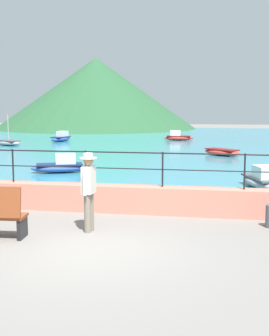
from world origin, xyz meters
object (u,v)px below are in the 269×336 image
(boat_0, at_px, (222,152))
(boat_1, at_px, (8,142))
(person_walking, at_px, (89,188))
(boat_4, at_px, (61,138))
(boat_3, at_px, (178,137))
(boat_5, at_px, (61,166))
(boat_7, at_px, (263,180))

(boat_0, bearing_deg, boat_1, 165.14)
(person_walking, relative_size, boat_4, 0.72)
(boat_3, height_order, boat_5, same)
(person_walking, relative_size, boat_1, 0.71)
(person_walking, xyz_separation_m, boat_7, (4.26, 5.90, -0.65))
(boat_4, relative_size, boat_5, 0.99)
(boat_4, xyz_separation_m, boat_5, (5.48, -15.56, 0.00))
(boat_0, bearing_deg, boat_5, -130.60)
(boat_0, bearing_deg, person_walking, -100.86)
(person_walking, distance_m, boat_3, 26.23)
(boat_5, bearing_deg, boat_1, 124.46)
(boat_3, distance_m, boat_4, 9.09)
(boat_4, height_order, boat_7, same)
(person_walking, distance_m, boat_4, 25.30)
(boat_0, height_order, boat_5, boat_5)
(boat_3, xyz_separation_m, boat_7, (4.55, -20.33, 0.00))
(boat_3, xyz_separation_m, boat_5, (-3.23, -18.15, 0.00))
(person_walking, xyz_separation_m, boat_0, (3.01, 15.69, -0.72))
(boat_1, height_order, boat_3, boat_1)
(boat_5, xyz_separation_m, boat_7, (7.78, -2.17, 0.00))
(boat_0, height_order, boat_3, boat_3)
(boat_0, xyz_separation_m, boat_1, (-14.38, 3.81, 0.01))
(boat_1, relative_size, boat_4, 1.01)
(boat_0, height_order, boat_4, boat_4)
(boat_5, bearing_deg, boat_4, 109.40)
(boat_0, distance_m, boat_7, 9.87)
(boat_0, distance_m, boat_1, 14.87)
(person_walking, bearing_deg, boat_4, 110.85)
(boat_1, bearing_deg, boat_3, 31.25)
(boat_1, distance_m, boat_4, 4.76)
(boat_0, height_order, boat_1, boat_1)
(person_walking, bearing_deg, boat_0, 79.14)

